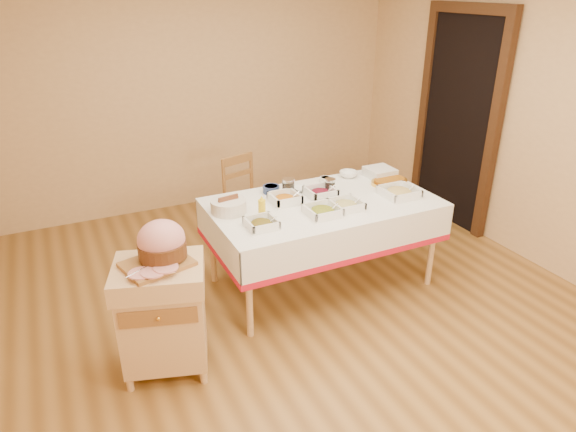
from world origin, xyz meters
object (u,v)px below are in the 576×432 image
(dining_table, at_px, (322,220))
(ham_on_board, at_px, (161,245))
(mustard_bottle, at_px, (262,208))
(preserve_jar_right, at_px, (330,186))
(plate_stack, at_px, (380,173))
(butcher_cart, at_px, (163,312))
(bread_basket, at_px, (229,206))
(preserve_jar_left, at_px, (288,187))
(dining_chair, at_px, (247,200))
(brass_platter, at_px, (389,181))

(dining_table, height_order, ham_on_board, ham_on_board)
(ham_on_board, relative_size, mustard_bottle, 2.40)
(preserve_jar_right, height_order, plate_stack, preserve_jar_right)
(ham_on_board, bearing_deg, butcher_cart, -141.91)
(butcher_cart, xyz_separation_m, bread_basket, (0.69, 0.63, 0.36))
(ham_on_board, relative_size, preserve_jar_left, 3.07)
(ham_on_board, distance_m, plate_stack, 2.27)
(plate_stack, bearing_deg, bread_basket, -174.51)
(dining_table, bearing_deg, bread_basket, 170.21)
(dining_table, relative_size, ham_on_board, 4.35)
(butcher_cart, distance_m, preserve_jar_right, 1.77)
(mustard_bottle, bearing_deg, preserve_jar_right, 17.50)
(bread_basket, bearing_deg, dining_chair, 61.27)
(preserve_jar_right, height_order, brass_platter, preserve_jar_right)
(plate_stack, bearing_deg, preserve_jar_right, -168.74)
(butcher_cart, xyz_separation_m, brass_platter, (2.16, 0.60, 0.33))
(plate_stack, height_order, brass_platter, plate_stack)
(dining_table, relative_size, brass_platter, 5.31)
(plate_stack, bearing_deg, preserve_jar_left, -179.21)
(ham_on_board, bearing_deg, dining_table, 18.47)
(dining_chair, bearing_deg, ham_on_board, -127.41)
(plate_stack, bearing_deg, brass_platter, -96.28)
(dining_table, relative_size, butcher_cart, 2.31)
(butcher_cart, distance_m, ham_on_board, 0.46)
(dining_table, bearing_deg, brass_platter, 7.89)
(dining_chair, relative_size, bread_basket, 3.15)
(bread_basket, bearing_deg, preserve_jar_left, 12.94)
(mustard_bottle, bearing_deg, dining_table, 6.97)
(preserve_jar_left, xyz_separation_m, mustard_bottle, (-0.38, -0.33, 0.02))
(preserve_jar_right, relative_size, brass_platter, 0.34)
(plate_stack, xyz_separation_m, brass_platter, (-0.02, -0.17, -0.02))
(ham_on_board, bearing_deg, brass_platter, 14.98)
(dining_chair, relative_size, preserve_jar_right, 7.49)
(preserve_jar_left, relative_size, brass_platter, 0.40)
(mustard_bottle, bearing_deg, preserve_jar_left, 41.16)
(ham_on_board, xyz_separation_m, plate_stack, (2.14, 0.74, -0.10))
(ham_on_board, height_order, bread_basket, ham_on_board)
(plate_stack, bearing_deg, dining_chair, 144.38)
(preserve_jar_right, bearing_deg, mustard_bottle, -162.50)
(dining_table, height_order, brass_platter, brass_platter)
(butcher_cart, relative_size, dining_chair, 0.91)
(dining_table, distance_m, butcher_cart, 1.53)
(dining_table, bearing_deg, dining_chair, 105.43)
(preserve_jar_left, xyz_separation_m, brass_platter, (0.91, -0.16, -0.04))
(mustard_bottle, height_order, plate_stack, mustard_bottle)
(preserve_jar_left, bearing_deg, bread_basket, -167.06)
(ham_on_board, xyz_separation_m, bread_basket, (0.65, 0.60, -0.09))
(dining_table, distance_m, mustard_bottle, 0.61)
(preserve_jar_left, distance_m, plate_stack, 0.92)
(brass_platter, bearing_deg, plate_stack, 83.72)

